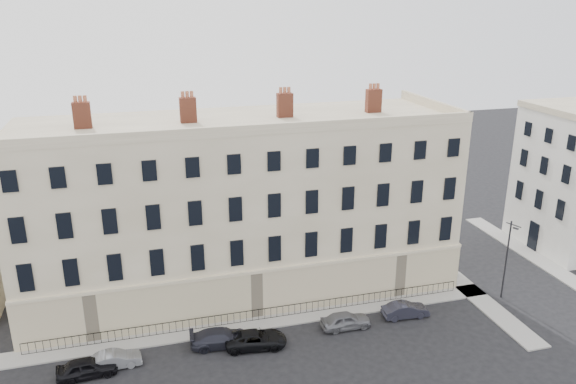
{
  "coord_description": "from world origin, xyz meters",
  "views": [
    {
      "loc": [
        -14.27,
        -32.85,
        24.34
      ],
      "look_at": [
        -2.28,
        10.0,
        9.04
      ],
      "focal_mm": 35.0,
      "sensor_mm": 36.0,
      "label": 1
    }
  ],
  "objects_px": {
    "car_b": "(114,360)",
    "streetlamp": "(507,256)",
    "car_a": "(87,367)",
    "car_d": "(256,339)",
    "car_f": "(405,310)",
    "car_e": "(346,320)",
    "car_c": "(221,338)"
  },
  "relations": [
    {
      "from": "car_c",
      "to": "car_e",
      "type": "relative_size",
      "value": 1.16
    },
    {
      "from": "car_b",
      "to": "streetlamp",
      "type": "xyz_separation_m",
      "value": [
        31.97,
        1.08,
        3.32
      ]
    },
    {
      "from": "car_b",
      "to": "streetlamp",
      "type": "relative_size",
      "value": 0.52
    },
    {
      "from": "car_e",
      "to": "streetlamp",
      "type": "relative_size",
      "value": 0.56
    },
    {
      "from": "car_d",
      "to": "car_b",
      "type": "bearing_deg",
      "value": 95.76
    },
    {
      "from": "car_b",
      "to": "car_e",
      "type": "xyz_separation_m",
      "value": [
        17.31,
        0.32,
        0.07
      ]
    },
    {
      "from": "car_a",
      "to": "car_e",
      "type": "bearing_deg",
      "value": -91.66
    },
    {
      "from": "car_a",
      "to": "car_b",
      "type": "relative_size",
      "value": 1.09
    },
    {
      "from": "car_b",
      "to": "car_f",
      "type": "bearing_deg",
      "value": -93.09
    },
    {
      "from": "car_c",
      "to": "car_b",
      "type": "bearing_deg",
      "value": 98.5
    },
    {
      "from": "car_b",
      "to": "car_f",
      "type": "distance_m",
      "value": 22.54
    },
    {
      "from": "car_a",
      "to": "car_b",
      "type": "height_order",
      "value": "car_a"
    },
    {
      "from": "car_a",
      "to": "car_b",
      "type": "bearing_deg",
      "value": -78.1
    },
    {
      "from": "car_c",
      "to": "streetlamp",
      "type": "relative_size",
      "value": 0.65
    },
    {
      "from": "car_b",
      "to": "car_d",
      "type": "relative_size",
      "value": 0.8
    },
    {
      "from": "car_c",
      "to": "car_e",
      "type": "distance_m",
      "value": 9.73
    },
    {
      "from": "car_f",
      "to": "car_d",
      "type": "bearing_deg",
      "value": 96.56
    },
    {
      "from": "car_e",
      "to": "car_f",
      "type": "bearing_deg",
      "value": -87.3
    },
    {
      "from": "car_d",
      "to": "streetlamp",
      "type": "distance_m",
      "value": 22.23
    },
    {
      "from": "car_f",
      "to": "car_e",
      "type": "bearing_deg",
      "value": 95.24
    },
    {
      "from": "car_a",
      "to": "car_e",
      "type": "relative_size",
      "value": 1.02
    },
    {
      "from": "car_c",
      "to": "car_d",
      "type": "relative_size",
      "value": 1.0
    },
    {
      "from": "car_a",
      "to": "car_f",
      "type": "height_order",
      "value": "car_a"
    },
    {
      "from": "car_b",
      "to": "streetlamp",
      "type": "bearing_deg",
      "value": -92.49
    },
    {
      "from": "car_e",
      "to": "car_f",
      "type": "xyz_separation_m",
      "value": [
        5.22,
        0.2,
        -0.05
      ]
    },
    {
      "from": "car_d",
      "to": "car_f",
      "type": "height_order",
      "value": "car_d"
    },
    {
      "from": "car_f",
      "to": "streetlamp",
      "type": "distance_m",
      "value": 10.01
    },
    {
      "from": "car_d",
      "to": "car_e",
      "type": "relative_size",
      "value": 1.16
    },
    {
      "from": "car_e",
      "to": "car_a",
      "type": "bearing_deg",
      "value": 92.97
    },
    {
      "from": "car_a",
      "to": "car_e",
      "type": "xyz_separation_m",
      "value": [
        19.08,
        0.83,
        -0.01
      ]
    },
    {
      "from": "car_a",
      "to": "car_d",
      "type": "height_order",
      "value": "car_a"
    },
    {
      "from": "car_a",
      "to": "car_c",
      "type": "height_order",
      "value": "car_a"
    }
  ]
}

